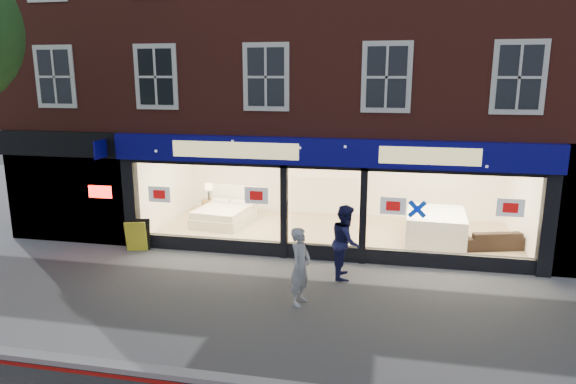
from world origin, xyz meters
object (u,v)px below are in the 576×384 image
(display_bed, at_px, (224,214))
(pedestrian_grey, at_px, (300,266))
(mattress_stack, at_px, (435,226))
(a_board, at_px, (138,236))
(sofa, at_px, (493,239))
(pedestrian_blue, at_px, (346,241))

(display_bed, xyz_separation_m, pedestrian_grey, (3.47, -5.25, 0.45))
(mattress_stack, xyz_separation_m, pedestrian_grey, (-3.17, -4.86, 0.35))
(pedestrian_grey, bearing_deg, mattress_stack, -18.54)
(a_board, bearing_deg, pedestrian_grey, -40.28)
(mattress_stack, height_order, a_board, mattress_stack)
(mattress_stack, relative_size, pedestrian_grey, 1.26)
(sofa, relative_size, a_board, 2.00)
(display_bed, bearing_deg, pedestrian_grey, -50.23)
(pedestrian_grey, bearing_deg, a_board, 79.04)
(a_board, xyz_separation_m, pedestrian_blue, (5.89, -0.72, 0.46))
(display_bed, height_order, pedestrian_grey, pedestrian_grey)
(display_bed, distance_m, pedestrian_blue, 5.58)
(a_board, bearing_deg, display_bed, 45.68)
(display_bed, relative_size, sofa, 1.17)
(display_bed, xyz_separation_m, a_board, (-1.60, -2.82, 0.04))
(a_board, bearing_deg, pedestrian_blue, -21.66)
(display_bed, relative_size, a_board, 2.33)
(mattress_stack, bearing_deg, a_board, -163.59)
(mattress_stack, relative_size, pedestrian_blue, 1.19)
(mattress_stack, distance_m, sofa, 1.61)
(pedestrian_grey, bearing_deg, pedestrian_blue, -10.93)
(pedestrian_grey, bearing_deg, display_bed, 48.13)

